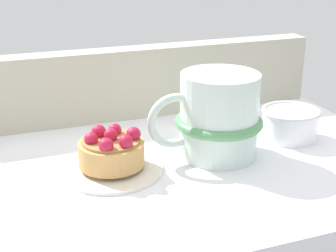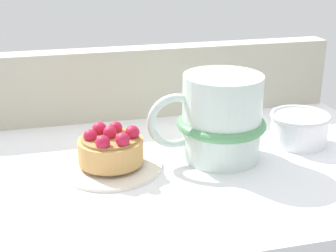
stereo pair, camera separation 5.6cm
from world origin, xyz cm
name	(u,v)px [view 2 (the right image)]	position (x,y,z in cm)	size (l,w,h in cm)	color
ground_plane	(137,176)	(0.00, 0.00, -1.43)	(67.51, 38.20, 2.85)	white
window_rail_back	(114,84)	(0.00, 17.28, 5.14)	(66.16, 3.64, 10.28)	#B2AD99
dessert_plate	(112,166)	(-3.03, -0.37, 0.43)	(11.78, 11.78, 0.93)	silver
raspberry_tart	(111,148)	(-3.02, -0.36, 2.72)	(7.51, 7.51, 4.39)	tan
coffee_mug	(221,119)	(10.15, -0.41, 5.08)	(14.47, 10.70, 10.37)	silver
sugar_bowl	(299,127)	(21.75, 1.63, 2.17)	(7.75, 7.75, 4.07)	white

